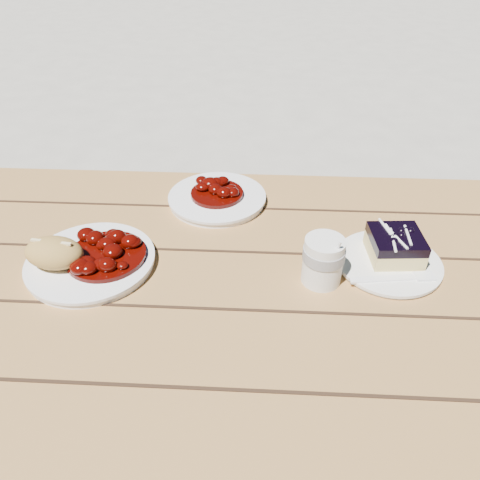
{
  "coord_description": "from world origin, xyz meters",
  "views": [
    {
      "loc": [
        0.17,
        -0.65,
        1.32
      ],
      "look_at": [
        0.13,
        0.04,
        0.81
      ],
      "focal_mm": 35.0,
      "sensor_mm": 36.0,
      "label": 1
    }
  ],
  "objects_px": {
    "main_plate": "(91,262)",
    "dessert_plate": "(388,263)",
    "picnic_table": "(174,335)",
    "coffee_cup": "(323,261)",
    "blueberry_cake": "(395,245)",
    "second_plate": "(217,199)",
    "bread_roll": "(54,253)"
  },
  "relations": [
    {
      "from": "bread_roll",
      "to": "dessert_plate",
      "type": "xyz_separation_m",
      "value": [
        0.62,
        0.05,
        -0.04
      ]
    },
    {
      "from": "picnic_table",
      "to": "dessert_plate",
      "type": "distance_m",
      "value": 0.45
    },
    {
      "from": "main_plate",
      "to": "second_plate",
      "type": "height_order",
      "value": "same"
    },
    {
      "from": "main_plate",
      "to": "picnic_table",
      "type": "bearing_deg",
      "value": -8.97
    },
    {
      "from": "bread_roll",
      "to": "dessert_plate",
      "type": "bearing_deg",
      "value": 4.8
    },
    {
      "from": "main_plate",
      "to": "bread_roll",
      "type": "xyz_separation_m",
      "value": [
        -0.06,
        -0.02,
        0.04
      ]
    },
    {
      "from": "second_plate",
      "to": "dessert_plate",
      "type": "bearing_deg",
      "value": -31.19
    },
    {
      "from": "bread_roll",
      "to": "blueberry_cake",
      "type": "bearing_deg",
      "value": 6.08
    },
    {
      "from": "picnic_table",
      "to": "blueberry_cake",
      "type": "relative_size",
      "value": 19.84
    },
    {
      "from": "coffee_cup",
      "to": "picnic_table",
      "type": "bearing_deg",
      "value": -178.91
    },
    {
      "from": "coffee_cup",
      "to": "blueberry_cake",
      "type": "bearing_deg",
      "value": 24.47
    },
    {
      "from": "main_plate",
      "to": "dessert_plate",
      "type": "relative_size",
      "value": 1.22
    },
    {
      "from": "main_plate",
      "to": "second_plate",
      "type": "distance_m",
      "value": 0.33
    },
    {
      "from": "picnic_table",
      "to": "coffee_cup",
      "type": "relative_size",
      "value": 22.31
    },
    {
      "from": "picnic_table",
      "to": "main_plate",
      "type": "distance_m",
      "value": 0.23
    },
    {
      "from": "blueberry_cake",
      "to": "coffee_cup",
      "type": "height_order",
      "value": "coffee_cup"
    },
    {
      "from": "main_plate",
      "to": "bread_roll",
      "type": "relative_size",
      "value": 2.14
    },
    {
      "from": "coffee_cup",
      "to": "second_plate",
      "type": "distance_m",
      "value": 0.34
    },
    {
      "from": "second_plate",
      "to": "main_plate",
      "type": "bearing_deg",
      "value": -132.01
    },
    {
      "from": "bread_roll",
      "to": "coffee_cup",
      "type": "height_order",
      "value": "coffee_cup"
    },
    {
      "from": "bread_roll",
      "to": "second_plate",
      "type": "bearing_deg",
      "value": 43.82
    },
    {
      "from": "bread_roll",
      "to": "blueberry_cake",
      "type": "height_order",
      "value": "bread_roll"
    },
    {
      "from": "main_plate",
      "to": "dessert_plate",
      "type": "height_order",
      "value": "main_plate"
    },
    {
      "from": "picnic_table",
      "to": "dessert_plate",
      "type": "xyz_separation_m",
      "value": [
        0.42,
        0.06,
        0.17
      ]
    },
    {
      "from": "picnic_table",
      "to": "bread_roll",
      "type": "bearing_deg",
      "value": 179.08
    },
    {
      "from": "bread_roll",
      "to": "second_plate",
      "type": "relative_size",
      "value": 0.51
    },
    {
      "from": "bread_roll",
      "to": "dessert_plate",
      "type": "distance_m",
      "value": 0.62
    },
    {
      "from": "dessert_plate",
      "to": "second_plate",
      "type": "distance_m",
      "value": 0.41
    },
    {
      "from": "bread_roll",
      "to": "second_plate",
      "type": "height_order",
      "value": "bread_roll"
    },
    {
      "from": "main_plate",
      "to": "bread_roll",
      "type": "bearing_deg",
      "value": -160.02
    },
    {
      "from": "second_plate",
      "to": "blueberry_cake",
      "type": "bearing_deg",
      "value": -28.65
    },
    {
      "from": "blueberry_cake",
      "to": "second_plate",
      "type": "relative_size",
      "value": 0.46
    }
  ]
}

